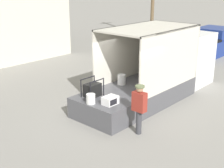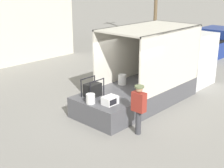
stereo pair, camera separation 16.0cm
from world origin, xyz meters
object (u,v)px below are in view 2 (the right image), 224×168
(portable_generator, at_px, (93,89))
(worker_person, at_px, (139,105))
(microwave, at_px, (110,100))
(box_truck, at_px, (171,68))
(orange_bucket, at_px, (91,99))
(pickup_truck_blue, at_px, (213,44))

(portable_generator, distance_m, worker_person, 2.08)
(microwave, relative_size, portable_generator, 0.72)
(portable_generator, relative_size, worker_person, 0.43)
(box_truck, relative_size, worker_person, 3.71)
(box_truck, distance_m, portable_generator, 4.26)
(microwave, height_order, worker_person, worker_person)
(microwave, bearing_deg, orange_bucket, 126.03)
(worker_person, bearing_deg, box_truck, 20.30)
(portable_generator, relative_size, orange_bucket, 2.08)
(box_truck, xyz_separation_m, pickup_truck_blue, (8.09, 1.87, -0.31))
(box_truck, xyz_separation_m, microwave, (-4.39, -0.48, -0.11))
(microwave, xyz_separation_m, portable_generator, (0.16, 0.98, 0.11))
(pickup_truck_blue, bearing_deg, portable_generator, -173.69)
(box_truck, height_order, orange_bucket, box_truck)
(microwave, xyz_separation_m, orange_bucket, (-0.38, 0.53, 0.03))
(portable_generator, bearing_deg, box_truck, -6.77)
(worker_person, bearing_deg, pickup_truck_blue, 15.57)
(box_truck, bearing_deg, portable_generator, 173.23)
(portable_generator, bearing_deg, microwave, -99.39)
(box_truck, relative_size, portable_generator, 8.67)
(worker_person, xyz_separation_m, pickup_truck_blue, (12.35, 3.44, -0.30))
(worker_person, bearing_deg, microwave, 96.70)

